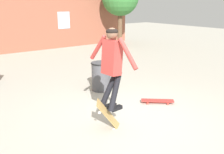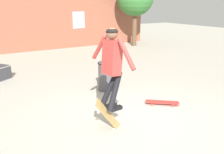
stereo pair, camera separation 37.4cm
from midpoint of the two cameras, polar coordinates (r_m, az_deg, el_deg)
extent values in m
plane|color=#B2AD9E|center=(5.31, 2.07, -10.18)|extent=(40.00, 40.00, 0.00)
cube|color=#93513D|center=(13.33, -24.47, 13.98)|extent=(14.69, 0.40, 4.23)
cube|color=#99B7C6|center=(14.14, -11.72, 12.58)|extent=(0.70, 0.02, 0.90)
cylinder|color=brown|center=(14.56, 1.07, 10.97)|extent=(0.27, 0.27, 1.93)
cylinder|color=#47474C|center=(7.03, -4.00, 0.14)|extent=(0.53, 0.53, 0.81)
torus|color=black|center=(6.93, -4.07, 3.18)|extent=(0.57, 0.57, 0.04)
cube|color=#B23833|center=(4.60, -2.33, 4.45)|extent=(0.30, 0.36, 0.65)
sphere|color=brown|center=(4.53, -2.40, 9.87)|extent=(0.23, 0.23, 0.21)
ellipsoid|color=black|center=(4.53, -2.40, 10.33)|extent=(0.24, 0.24, 0.12)
cylinder|color=black|center=(4.84, -2.89, -2.82)|extent=(0.43, 0.19, 0.75)
cube|color=black|center=(4.99, -2.56, -6.59)|extent=(0.27, 0.12, 0.07)
cylinder|color=black|center=(4.72, -1.58, -3.33)|extent=(0.42, 0.25, 0.75)
cube|color=black|center=(4.87, -1.28, -7.18)|extent=(0.27, 0.12, 0.07)
cylinder|color=#B23833|center=(4.89, -5.43, 6.68)|extent=(0.12, 0.46, 0.53)
cylinder|color=#B23833|center=(4.28, 1.16, 5.33)|extent=(0.12, 0.46, 0.53)
cube|color=#AD894C|center=(4.91, -2.88, -8.94)|extent=(0.63, 0.23, 0.77)
cylinder|color=silver|center=(5.16, -1.61, -9.98)|extent=(0.07, 0.05, 0.07)
cylinder|color=silver|center=(5.01, -1.77, -11.85)|extent=(0.07, 0.05, 0.07)
cylinder|color=silver|center=(4.86, -4.91, -6.28)|extent=(0.07, 0.05, 0.07)
cylinder|color=silver|center=(4.70, -5.20, -8.16)|extent=(0.07, 0.05, 0.07)
cube|color=red|center=(6.26, 8.69, -5.36)|extent=(0.72, 0.66, 0.02)
cylinder|color=#DB3D33|center=(6.16, 6.45, -6.07)|extent=(0.05, 0.05, 0.05)
cylinder|color=#DB3D33|center=(6.35, 6.38, -5.37)|extent=(0.05, 0.05, 0.05)
cylinder|color=#DB3D33|center=(6.21, 11.02, -6.12)|extent=(0.05, 0.05, 0.05)
cylinder|color=#DB3D33|center=(6.39, 10.81, -5.42)|extent=(0.05, 0.05, 0.05)
camera|label=1|loc=(0.19, -92.28, -0.68)|focal=40.00mm
camera|label=2|loc=(0.19, 87.72, 0.68)|focal=40.00mm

